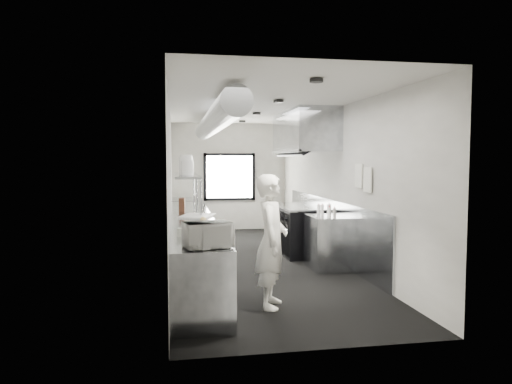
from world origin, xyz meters
name	(u,v)px	position (x,y,z in m)	size (l,w,h in m)	color
floor	(255,262)	(0.00, 0.00, 0.00)	(3.00, 8.00, 0.01)	black
ceiling	(255,106)	(0.00, 0.00, 2.80)	(3.00, 8.00, 0.01)	silver
wall_back	(229,177)	(0.00, 4.00, 1.40)	(3.00, 0.02, 2.80)	silver
wall_front	(326,207)	(0.00, -4.00, 1.40)	(3.00, 0.02, 2.80)	silver
wall_left	(170,186)	(-1.50, 0.00, 1.40)	(0.02, 8.00, 2.80)	silver
wall_right	(335,184)	(1.50, 0.00, 1.40)	(0.02, 8.00, 2.80)	silver
wall_cladding	(328,227)	(1.48, 0.30, 0.55)	(0.03, 5.50, 1.10)	gray
hvac_duct	(214,122)	(-0.70, 0.40, 2.55)	(0.40, 0.40, 6.40)	gray
service_window	(230,177)	(0.00, 3.96, 1.40)	(1.36, 0.05, 1.25)	white
exhaust_hood	(304,132)	(1.10, 0.70, 2.39)	(0.81, 2.20, 0.88)	gray
prep_counter	(192,244)	(-1.15, -0.50, 0.45)	(0.70, 6.00, 0.90)	gray
pass_shelf	(187,176)	(-1.19, 1.00, 1.54)	(0.45, 3.00, 0.68)	gray
range	(301,229)	(1.04, 0.70, 0.47)	(0.88, 1.60, 0.94)	black
bottle_station	(329,242)	(1.15, -0.70, 0.45)	(0.65, 0.80, 0.90)	gray
far_work_table	(186,217)	(-1.15, 3.20, 0.45)	(0.70, 1.20, 0.90)	gray
notice_sheet_a	(359,176)	(1.47, -1.20, 1.60)	(0.02, 0.28, 0.38)	white
notice_sheet_b	(368,180)	(1.47, -1.55, 1.55)	(0.02, 0.28, 0.38)	white
line_cook	(272,241)	(-0.24, -2.58, 0.84)	(0.61, 0.40, 1.68)	white
microwave	(208,235)	(-1.08, -3.21, 1.04)	(0.47, 0.35, 0.28)	white
deli_tub_a	(183,232)	(-1.34, -2.42, 0.95)	(0.15, 0.15, 0.10)	beige
deli_tub_b	(187,235)	(-1.29, -2.61, 0.95)	(0.13, 0.13, 0.09)	beige
newspaper	(207,230)	(-1.00, -1.94, 0.91)	(0.34, 0.42, 0.01)	silver
small_plate	(203,223)	(-1.01, -1.30, 0.91)	(0.18, 0.18, 0.02)	white
pastry	(203,220)	(-1.01, -1.30, 0.96)	(0.09, 0.09, 0.09)	#DDBD74
cutting_board	(198,216)	(-1.05, -0.38, 0.91)	(0.50, 0.67, 0.02)	silver
knife_block	(182,205)	(-1.30, 0.48, 1.02)	(0.10, 0.23, 0.25)	#512A1C
plate_stack_a	(187,168)	(-1.19, 0.39, 1.70)	(0.22, 0.22, 0.26)	white
plate_stack_b	(186,166)	(-1.21, 0.72, 1.74)	(0.26, 0.26, 0.33)	white
plate_stack_c	(187,166)	(-1.18, 1.14, 1.74)	(0.24, 0.24, 0.33)	white
plate_stack_d	(186,164)	(-1.18, 1.70, 1.76)	(0.25, 0.25, 0.39)	white
squeeze_bottle_a	(334,213)	(1.13, -1.04, 0.98)	(0.05, 0.05, 0.16)	silver
squeeze_bottle_b	(330,212)	(1.10, -0.88, 0.98)	(0.06, 0.06, 0.17)	silver
squeeze_bottle_c	(329,210)	(1.14, -0.74, 1.00)	(0.07, 0.07, 0.20)	silver
squeeze_bottle_d	(322,210)	(1.06, -0.60, 0.99)	(0.06, 0.06, 0.18)	silver
squeeze_bottle_e	(319,209)	(1.07, -0.37, 0.98)	(0.05, 0.05, 0.16)	silver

